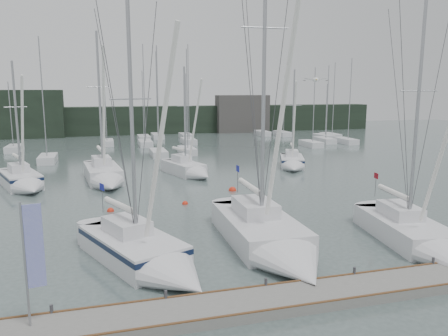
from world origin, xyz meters
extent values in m
plane|color=#485756|center=(0.00, 0.00, 0.00)|extent=(160.00, 160.00, 0.00)
cube|color=#61615C|center=(0.00, -5.00, 0.20)|extent=(24.00, 2.00, 0.40)
cube|color=black|center=(0.00, 62.00, 2.50)|extent=(90.00, 4.00, 5.00)
cube|color=black|center=(-20.00, 60.00, 4.00)|extent=(12.00, 3.00, 8.00)
cube|color=#413E3B|center=(18.00, 60.00, 3.50)|extent=(10.00, 3.00, 7.00)
cube|color=silver|center=(4.58, 45.04, 0.35)|extent=(1.80, 4.50, 0.90)
cylinder|color=#94969B|center=(4.58, 44.54, 7.64)|extent=(0.12, 0.12, 13.67)
cube|color=silver|center=(22.70, 51.71, 0.35)|extent=(1.80, 4.50, 0.90)
cylinder|color=#94969B|center=(22.70, 51.21, 5.66)|extent=(0.12, 0.12, 9.72)
cube|color=silver|center=(27.59, 38.87, 0.35)|extent=(1.80, 4.50, 0.90)
cylinder|color=#94969B|center=(27.59, 38.37, 6.68)|extent=(0.12, 0.12, 11.75)
cube|color=silver|center=(5.62, 52.52, 0.35)|extent=(1.80, 4.50, 0.90)
cylinder|color=#94969B|center=(5.62, 52.02, 5.70)|extent=(0.12, 0.12, 9.81)
cube|color=silver|center=(-1.37, 33.76, 0.35)|extent=(1.80, 4.50, 0.90)
cylinder|color=#94969B|center=(-1.37, 33.26, 6.96)|extent=(0.12, 0.12, 12.31)
cube|color=silver|center=(2.42, 35.05, 0.35)|extent=(1.80, 4.50, 0.90)
cylinder|color=#94969B|center=(2.42, 34.55, 6.87)|extent=(0.12, 0.12, 12.14)
cube|color=silver|center=(-1.47, 51.34, 0.35)|extent=(1.80, 4.50, 0.90)
cylinder|color=#94969B|center=(-1.47, 50.84, 5.85)|extent=(0.12, 0.12, 10.11)
cube|color=silver|center=(-19.17, 43.16, 0.35)|extent=(1.80, 4.50, 0.90)
cylinder|color=#94969B|center=(-19.17, 42.66, 4.93)|extent=(0.12, 0.12, 8.25)
cube|color=silver|center=(24.83, 40.55, 0.35)|extent=(1.80, 4.50, 0.90)
cylinder|color=#94969B|center=(24.83, 40.05, 6.20)|extent=(0.12, 0.12, 10.79)
cube|color=silver|center=(-7.27, 46.56, 0.35)|extent=(1.80, 4.50, 0.90)
cylinder|color=#94969B|center=(-7.27, 46.06, 5.44)|extent=(0.12, 0.12, 9.28)
cube|color=silver|center=(27.17, 45.02, 0.35)|extent=(1.80, 4.50, 0.90)
cylinder|color=#94969B|center=(27.17, 44.52, 4.89)|extent=(0.12, 0.12, 8.17)
cube|color=silver|center=(20.82, 37.07, 0.35)|extent=(1.80, 4.50, 0.90)
cylinder|color=#94969B|center=(20.82, 36.57, 5.93)|extent=(0.12, 0.12, 10.26)
cube|color=silver|center=(19.62, 53.40, 0.35)|extent=(1.80, 4.50, 0.90)
cylinder|color=#94969B|center=(19.62, 52.90, 4.99)|extent=(0.12, 0.12, 8.39)
cube|color=silver|center=(29.16, 46.32, 0.35)|extent=(1.80, 4.50, 0.90)
cylinder|color=#94969B|center=(29.16, 45.82, 6.60)|extent=(0.12, 0.12, 11.59)
cube|color=silver|center=(1.03, 53.81, 0.35)|extent=(1.80, 4.50, 0.90)
cylinder|color=#94969B|center=(1.03, 53.31, 7.45)|extent=(0.12, 0.12, 13.29)
cube|color=silver|center=(-1.94, 44.21, 0.35)|extent=(1.80, 4.50, 0.90)
cylinder|color=#94969B|center=(-1.94, 43.71, 7.52)|extent=(0.12, 0.12, 13.45)
cube|color=silver|center=(-13.96, 32.74, 0.35)|extent=(1.80, 4.50, 0.90)
cylinder|color=#94969B|center=(-13.96, 32.24, 7.23)|extent=(0.12, 0.12, 12.85)
cube|color=silver|center=(-6.85, 1.22, 0.45)|extent=(5.08, 6.80, 1.50)
cone|color=silver|center=(-5.12, -2.83, 0.45)|extent=(3.70, 3.56, 2.89)
cube|color=silver|center=(-7.05, 1.68, 1.55)|extent=(2.43, 2.89, 0.70)
cylinder|color=#94969B|center=(-6.68, 0.81, 6.59)|extent=(0.18, 0.18, 10.80)
cylinder|color=white|center=(-7.33, 2.35, 2.44)|extent=(1.44, 2.88, 0.28)
cube|color=#0E1934|center=(-6.85, 1.22, 0.95)|extent=(5.11, 6.83, 0.25)
cube|color=#1B2197|center=(-8.14, 4.23, 2.99)|extent=(0.23, 0.50, 0.36)
cube|color=silver|center=(-0.04, 2.17, 0.49)|extent=(3.59, 7.52, 1.63)
cone|color=silver|center=(-0.13, -3.16, 0.49)|extent=(3.52, 3.26, 3.47)
cube|color=silver|center=(-0.03, 2.71, 1.68)|extent=(1.96, 3.02, 0.76)
cylinder|color=#94969B|center=(-0.05, 1.64, 9.45)|extent=(0.20, 0.20, 16.29)
cylinder|color=white|center=(-0.02, 3.66, 2.65)|extent=(0.37, 3.65, 0.30)
cube|color=#1B2197|center=(0.02, 6.12, 3.25)|extent=(0.03, 0.59, 0.39)
cube|color=silver|center=(7.68, 0.13, 0.43)|extent=(3.74, 6.86, 1.42)
cube|color=silver|center=(7.74, 0.60, 1.47)|extent=(1.92, 2.80, 0.66)
cylinder|color=#94969B|center=(7.61, -0.33, 6.88)|extent=(0.17, 0.17, 11.48)
cylinder|color=white|center=(7.86, 1.42, 2.32)|extent=(0.71, 3.19, 0.27)
cube|color=maroon|center=(8.16, 3.55, 2.85)|extent=(0.09, 0.51, 0.34)
cube|color=silver|center=(-14.73, 19.94, 0.46)|extent=(4.13, 5.65, 1.52)
cone|color=silver|center=(-13.48, 16.53, 0.46)|extent=(3.13, 2.92, 2.53)
cube|color=silver|center=(-14.91, 20.42, 1.57)|extent=(2.01, 2.39, 0.71)
cylinder|color=#94969B|center=(-14.61, 19.60, 5.77)|extent=(0.18, 0.18, 9.12)
cylinder|color=white|center=(-15.08, 20.90, 2.48)|extent=(1.12, 2.43, 0.28)
cube|color=#0E1934|center=(-14.73, 19.94, 0.96)|extent=(4.15, 5.68, 0.25)
cube|color=silver|center=(-8.06, 20.74, 0.50)|extent=(3.44, 6.64, 1.66)
cone|color=silver|center=(-7.57, 16.21, 0.50)|extent=(3.04, 3.02, 2.76)
cube|color=silver|center=(-8.13, 21.29, 1.71)|extent=(1.79, 2.70, 0.77)
cylinder|color=#94969B|center=(-8.01, 20.29, 7.13)|extent=(0.20, 0.20, 11.61)
cylinder|color=white|center=(-8.20, 22.01, 2.70)|extent=(0.65, 3.13, 0.31)
cube|color=silver|center=(-0.48, 21.75, 0.43)|extent=(3.68, 5.35, 1.44)
cone|color=silver|center=(0.58, 18.43, 0.43)|extent=(2.83, 2.69, 2.30)
cube|color=silver|center=(-0.63, 22.20, 1.49)|extent=(1.80, 2.25, 0.67)
cylinder|color=#94969B|center=(-0.37, 21.42, 5.66)|extent=(0.17, 0.17, 9.01)
cylinder|color=white|center=(-0.78, 22.68, 2.35)|extent=(0.98, 2.35, 0.27)
cube|color=silver|center=(11.32, 22.73, 0.40)|extent=(3.85, 5.16, 1.34)
cone|color=silver|center=(10.11, 19.65, 0.40)|extent=(2.89, 2.69, 2.33)
cube|color=silver|center=(11.48, 23.14, 1.39)|extent=(1.87, 2.19, 0.63)
cylinder|color=#94969B|center=(11.20, 22.42, 5.57)|extent=(0.16, 0.16, 9.00)
cylinder|color=white|center=(11.65, 23.59, 2.19)|extent=(1.06, 2.20, 0.25)
cube|color=#0E1934|center=(11.32, 22.73, 0.85)|extent=(3.88, 5.18, 0.22)
sphere|color=red|center=(-2.49, 10.65, 0.00)|extent=(0.44, 0.44, 0.44)
sphere|color=red|center=(2.01, 13.75, 0.00)|extent=(0.63, 0.63, 0.63)
sphere|color=red|center=(-7.68, 10.17, 0.00)|extent=(0.48, 0.48, 0.48)
cylinder|color=#94969B|center=(-10.60, -4.75, 2.51)|extent=(0.08, 0.08, 4.21)
cube|color=#1C27AF|center=(-10.28, -4.70, 3.11)|extent=(0.56, 0.13, 2.81)
ellipsoid|color=white|center=(2.19, 0.44, 8.56)|extent=(0.38, 0.53, 0.22)
cube|color=#95989D|center=(1.90, 0.54, 8.58)|extent=(0.51, 0.30, 0.12)
cube|color=#95989D|center=(2.48, 0.35, 8.58)|extent=(0.51, 0.30, 0.12)
camera|label=1|loc=(-8.03, -19.26, 8.10)|focal=35.00mm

